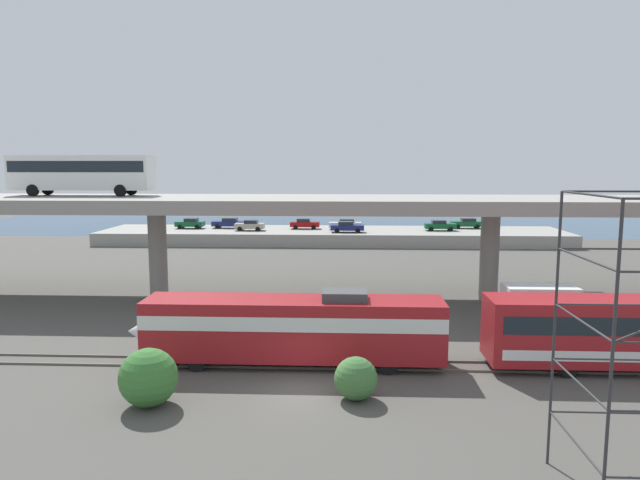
{
  "coord_description": "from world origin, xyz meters",
  "views": [
    {
      "loc": [
        2.05,
        -26.23,
        10.86
      ],
      "look_at": [
        -0.31,
        24.07,
        4.31
      ],
      "focal_mm": 32.12,
      "sensor_mm": 36.0,
      "label": 1
    }
  ],
  "objects_px": {
    "train_locomotive": "(279,326)",
    "parked_car_3": "(440,225)",
    "parked_car_2": "(467,223)",
    "parked_car_7": "(305,224)",
    "transit_bus_on_overpass": "(82,171)",
    "service_truck_west": "(553,307)",
    "parked_car_5": "(347,227)",
    "parked_car_0": "(190,223)",
    "parked_car_4": "(229,223)",
    "parked_car_6": "(250,225)",
    "parked_car_1": "(345,224)"
  },
  "relations": [
    {
      "from": "parked_car_2",
      "to": "parked_car_7",
      "type": "relative_size",
      "value": 1.08
    },
    {
      "from": "parked_car_7",
      "to": "train_locomotive",
      "type": "bearing_deg",
      "value": -87.33
    },
    {
      "from": "parked_car_3",
      "to": "parked_car_6",
      "type": "height_order",
      "value": "same"
    },
    {
      "from": "parked_car_1",
      "to": "parked_car_4",
      "type": "height_order",
      "value": "same"
    },
    {
      "from": "parked_car_1",
      "to": "parked_car_3",
      "type": "bearing_deg",
      "value": 175.9
    },
    {
      "from": "parked_car_5",
      "to": "train_locomotive",
      "type": "bearing_deg",
      "value": -94.42
    },
    {
      "from": "parked_car_1",
      "to": "parked_car_6",
      "type": "xyz_separation_m",
      "value": [
        -13.47,
        -2.07,
        -0.0
      ]
    },
    {
      "from": "parked_car_3",
      "to": "parked_car_7",
      "type": "xyz_separation_m",
      "value": [
        -19.24,
        1.46,
        -0.0
      ]
    },
    {
      "from": "service_truck_west",
      "to": "parked_car_1",
      "type": "distance_m",
      "value": 46.52
    },
    {
      "from": "parked_car_1",
      "to": "parked_car_6",
      "type": "height_order",
      "value": "same"
    },
    {
      "from": "parked_car_7",
      "to": "parked_car_4",
      "type": "bearing_deg",
      "value": 177.52
    },
    {
      "from": "transit_bus_on_overpass",
      "to": "parked_car_1",
      "type": "height_order",
      "value": "transit_bus_on_overpass"
    },
    {
      "from": "service_truck_west",
      "to": "parked_car_0",
      "type": "distance_m",
      "value": 57.72
    },
    {
      "from": "parked_car_0",
      "to": "parked_car_3",
      "type": "height_order",
      "value": "same"
    },
    {
      "from": "train_locomotive",
      "to": "parked_car_1",
      "type": "relative_size",
      "value": 3.74
    },
    {
      "from": "parked_car_0",
      "to": "parked_car_1",
      "type": "bearing_deg",
      "value": 179.25
    },
    {
      "from": "train_locomotive",
      "to": "parked_car_1",
      "type": "height_order",
      "value": "train_locomotive"
    },
    {
      "from": "transit_bus_on_overpass",
      "to": "parked_car_0",
      "type": "height_order",
      "value": "transit_bus_on_overpass"
    },
    {
      "from": "transit_bus_on_overpass",
      "to": "parked_car_2",
      "type": "distance_m",
      "value": 54.66
    },
    {
      "from": "parked_car_0",
      "to": "parked_car_5",
      "type": "bearing_deg",
      "value": 170.54
    },
    {
      "from": "train_locomotive",
      "to": "transit_bus_on_overpass",
      "type": "bearing_deg",
      "value": -43.13
    },
    {
      "from": "parked_car_4",
      "to": "parked_car_6",
      "type": "bearing_deg",
      "value": 140.18
    },
    {
      "from": "parked_car_2",
      "to": "parked_car_6",
      "type": "height_order",
      "value": "same"
    },
    {
      "from": "parked_car_0",
      "to": "parked_car_4",
      "type": "relative_size",
      "value": 0.87
    },
    {
      "from": "parked_car_6",
      "to": "parked_car_7",
      "type": "xyz_separation_m",
      "value": [
        7.56,
        2.57,
        0.0
      ]
    },
    {
      "from": "parked_car_4",
      "to": "parked_car_6",
      "type": "distance_m",
      "value": 4.78
    },
    {
      "from": "parked_car_1",
      "to": "service_truck_west",
      "type": "bearing_deg",
      "value": 107.26
    },
    {
      "from": "parked_car_1",
      "to": "parked_car_4",
      "type": "xyz_separation_m",
      "value": [
        -17.14,
        0.99,
        0.0
      ]
    },
    {
      "from": "parked_car_6",
      "to": "parked_car_4",
      "type": "bearing_deg",
      "value": -39.82
    },
    {
      "from": "parked_car_2",
      "to": "parked_car_4",
      "type": "xyz_separation_m",
      "value": [
        -34.92,
        -1.36,
        0.0
      ]
    },
    {
      "from": "parked_car_2",
      "to": "train_locomotive",
      "type": "bearing_deg",
      "value": 68.49
    },
    {
      "from": "train_locomotive",
      "to": "parked_car_3",
      "type": "relative_size",
      "value": 3.99
    },
    {
      "from": "service_truck_west",
      "to": "parked_car_2",
      "type": "relative_size",
      "value": 1.5
    },
    {
      "from": "transit_bus_on_overpass",
      "to": "service_truck_west",
      "type": "height_order",
      "value": "transit_bus_on_overpass"
    },
    {
      "from": "transit_bus_on_overpass",
      "to": "service_truck_west",
      "type": "xyz_separation_m",
      "value": [
        36.07,
        -10.4,
        -8.74
      ]
    },
    {
      "from": "parked_car_0",
      "to": "parked_car_4",
      "type": "bearing_deg",
      "value": -172.93
    },
    {
      "from": "service_truck_west",
      "to": "parked_car_5",
      "type": "relative_size",
      "value": 1.49
    },
    {
      "from": "parked_car_2",
      "to": "parked_car_5",
      "type": "height_order",
      "value": "same"
    },
    {
      "from": "parked_car_2",
      "to": "parked_car_3",
      "type": "bearing_deg",
      "value": 36.51
    },
    {
      "from": "train_locomotive",
      "to": "parked_car_3",
      "type": "bearing_deg",
      "value": -108.36
    },
    {
      "from": "parked_car_1",
      "to": "transit_bus_on_overpass",
      "type": "bearing_deg",
      "value": 56.8
    },
    {
      "from": "train_locomotive",
      "to": "parked_car_5",
      "type": "xyz_separation_m",
      "value": [
        3.72,
        48.09,
        0.34
      ]
    },
    {
      "from": "parked_car_4",
      "to": "parked_car_0",
      "type": "bearing_deg",
      "value": 7.07
    },
    {
      "from": "parked_car_3",
      "to": "parked_car_7",
      "type": "height_order",
      "value": "same"
    },
    {
      "from": "parked_car_1",
      "to": "parked_car_5",
      "type": "distance_m",
      "value": 3.53
    },
    {
      "from": "train_locomotive",
      "to": "parked_car_3",
      "type": "xyz_separation_m",
      "value": [
        16.81,
        50.66,
        0.33
      ]
    },
    {
      "from": "parked_car_2",
      "to": "parked_car_7",
      "type": "xyz_separation_m",
      "value": [
        -23.69,
        -1.84,
        -0.0
      ]
    },
    {
      "from": "service_truck_west",
      "to": "parked_car_1",
      "type": "height_order",
      "value": "parked_car_1"
    },
    {
      "from": "parked_car_2",
      "to": "parked_car_6",
      "type": "distance_m",
      "value": 31.56
    },
    {
      "from": "transit_bus_on_overpass",
      "to": "parked_car_1",
      "type": "xyz_separation_m",
      "value": [
        22.27,
        34.02,
        -7.85
      ]
    }
  ]
}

